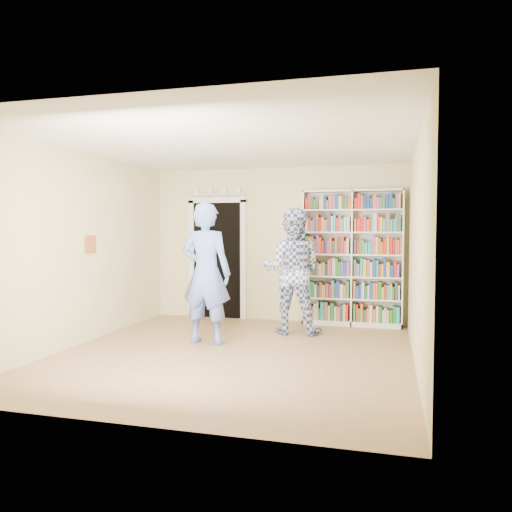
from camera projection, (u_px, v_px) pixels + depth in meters
The scene contains 11 objects.
floor at pixel (234, 353), 6.49m from camera, with size 5.00×5.00×0.00m, color olive.
ceiling at pixel (233, 144), 6.35m from camera, with size 5.00×5.00×0.00m, color white.
wall_back at pixel (276, 244), 8.83m from camera, with size 4.50×4.50×0.00m, color beige.
wall_left at pixel (81, 248), 7.01m from camera, with size 5.00×5.00×0.00m, color beige.
wall_right at pixel (417, 252), 5.84m from camera, with size 5.00×5.00×0.00m, color beige.
bookshelf at pixel (352, 257), 8.35m from camera, with size 1.65×0.31×2.27m.
doorway at pixel (217, 253), 9.11m from camera, with size 1.10×0.08×2.43m.
wall_art at pixel (91, 244), 7.19m from camera, with size 0.03×0.25×0.25m, color brown.
man_blue at pixel (206, 273), 7.01m from camera, with size 0.73×0.48×1.99m, color #5E7CD2.
man_plaid at pixel (292, 271), 7.74m from camera, with size 0.94×0.74×1.94m, color navy.
paper_sheet at pixel (296, 262), 7.54m from camera, with size 0.23×0.01×0.33m, color white.
Camera 1 is at (1.95, -6.12, 1.61)m, focal length 35.00 mm.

